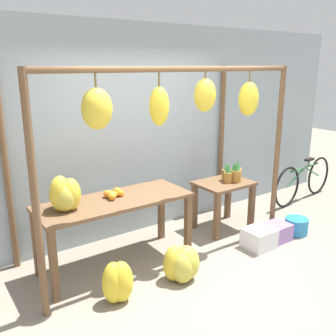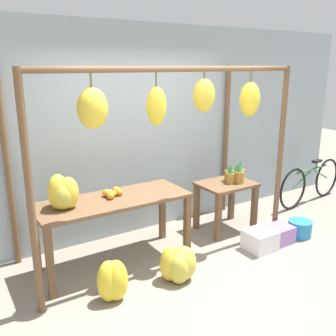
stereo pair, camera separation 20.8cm
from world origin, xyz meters
The scene contains 14 objects.
ground_plane centered at (0.00, 0.00, 0.00)m, with size 20.00×20.00×0.00m, color gray.
shop_wall_back centered at (0.00, 1.61, 1.40)m, with size 8.00×0.08×2.80m.
stall_awning centered at (-0.02, 0.60, 1.68)m, with size 3.24×1.25×2.26m.
display_table_main centered at (-0.61, 0.88, 0.69)m, with size 1.75×0.68×0.81m.
display_table_side centered at (1.11, 0.93, 0.53)m, with size 0.75×0.58×0.69m.
banana_pile_on_table centered at (-1.18, 0.88, 0.98)m, with size 0.39×0.41×0.38m.
orange_pile centered at (-0.60, 0.94, 0.86)m, with size 0.22×0.20×0.10m.
pineapple_cluster centered at (1.23, 0.88, 0.81)m, with size 0.29×0.27×0.30m.
banana_pile_ground_left centered at (-0.94, 0.22, 0.22)m, with size 0.34×0.28×0.44m.
banana_pile_ground_right centered at (-0.20, 0.17, 0.19)m, with size 0.45×0.40×0.40m.
fruit_crate_white centered at (1.08, 0.22, 0.13)m, with size 0.36×0.33×0.25m.
blue_bucket centered at (1.83, 0.20, 0.11)m, with size 0.31×0.31×0.22m.
parked_bicycle centered at (3.05, 0.99, 0.36)m, with size 1.70×0.21×0.73m.
fruit_crate_purple centered at (1.44, 0.23, 0.11)m, with size 0.33×0.30×0.23m.
Camera 1 is at (-2.38, -2.70, 2.27)m, focal length 40.00 mm.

